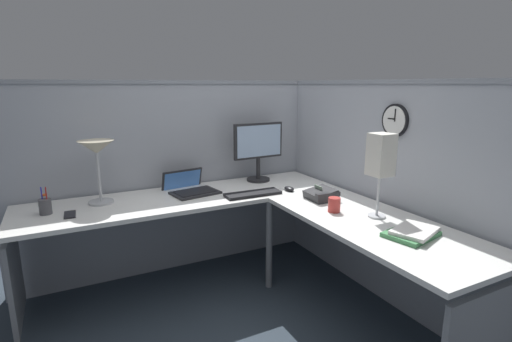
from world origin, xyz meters
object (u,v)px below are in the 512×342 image
Objects in this scene: desk_lamp_paper at (381,157)px; keyboard at (253,194)px; laptop at (189,188)px; office_phone at (321,195)px; cell_phone at (70,215)px; wall_clock at (396,120)px; desk_lamp_dome at (97,152)px; monitor at (258,147)px; coffee_mug at (334,205)px; computer_mouse at (289,189)px; book_stack at (412,233)px; pen_cup at (45,206)px.

keyboard is at bearing 120.93° from desk_lamp_paper.
laptop is 1.02m from office_phone.
laptop reaches higher than cell_phone.
keyboard is at bearing 139.51° from wall_clock.
desk_lamp_paper is (1.52, -1.10, 0.02)m from desk_lamp_dome.
coffee_mug is (0.06, -0.97, -0.25)m from monitor.
computer_mouse reaches higher than keyboard.
book_stack reaches higher than computer_mouse.
desk_lamp_paper is at bearing -78.82° from monitor.
laptop reaches higher than keyboard.
desk_lamp_paper reaches higher than keyboard.
coffee_mug is at bearing -33.87° from desk_lamp_dome.
keyboard reaches higher than cell_phone.
pen_cup is 1.86m from office_phone.
laptop reaches higher than book_stack.
office_phone is (1.64, -0.46, 0.03)m from cell_phone.
wall_clock is (0.50, -1.01, 0.29)m from monitor.
desk_lamp_paper is at bearing -77.73° from computer_mouse.
laptop is 4.49× the size of coffee_mug.
wall_clock is at bearing 56.27° from book_stack.
office_phone is 0.58m from desk_lamp_paper.
keyboard is 0.31m from computer_mouse.
keyboard is 0.66m from coffee_mug.
keyboard is 2.99× the size of cell_phone.
book_stack is 0.54m from coffee_mug.
keyboard is 1.31× the size of book_stack.
laptop reaches higher than office_phone.
pen_cup is 1.87m from coffee_mug.
desk_lamp_dome is at bearing 44.78° from cell_phone.
keyboard is 1.20m from book_stack.
keyboard is 4.48× the size of coffee_mug.
wall_clock is (0.36, -0.30, 0.55)m from office_phone.
book_stack is (0.11, -1.10, 0.00)m from computer_mouse.
book_stack is at bearing -36.68° from pen_cup.
computer_mouse reaches higher than cell_phone.
monitor is 1.17m from wall_clock.
desk_lamp_dome is 2.03m from wall_clock.
desk_lamp_dome is (-1.28, -0.07, 0.07)m from monitor.
office_phone is (0.78, -0.66, 0.01)m from laptop.
office_phone is at bearing 139.62° from wall_clock.
desk_lamp_dome reaches higher than computer_mouse.
laptop is 0.81× the size of desk_lamp_paper.
wall_clock is (0.44, -0.61, 0.57)m from computer_mouse.
monitor is at bearing 93.26° from coffee_mug.
wall_clock is (1.99, -0.76, 0.58)m from cell_phone.
wall_clock reaches higher than book_stack.
coffee_mug is 0.70m from wall_clock.
cell_phone is (-1.49, -0.25, -0.29)m from monitor.
desk_lamp_dome is 0.84× the size of desk_lamp_paper.
laptop is 0.88m from cell_phone.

